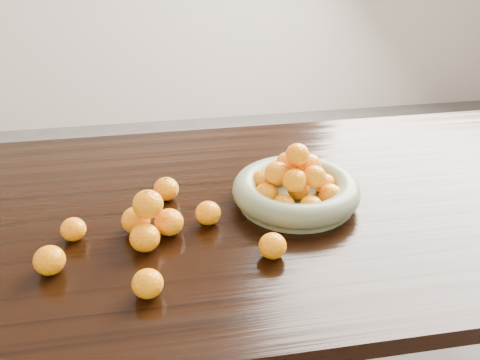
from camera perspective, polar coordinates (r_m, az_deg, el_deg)
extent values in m
cube|color=black|center=(1.35, 1.09, -3.25)|extent=(2.00, 1.00, 0.04)
cube|color=black|center=(2.22, 23.01, -3.40)|extent=(0.08, 0.08, 0.71)
cylinder|color=#747E5C|center=(1.35, 5.94, -2.14)|extent=(0.28, 0.28, 0.01)
torus|color=#747E5C|center=(1.33, 6.00, -1.03)|extent=(0.32, 0.32, 0.06)
ellipsoid|color=#FF9407|center=(1.36, 9.00, -0.37)|extent=(0.05, 0.05, 0.05)
ellipsoid|color=#FF9407|center=(1.40, 6.88, 0.76)|extent=(0.06, 0.06, 0.06)
ellipsoid|color=#FF9407|center=(1.40, 4.20, 0.77)|extent=(0.06, 0.06, 0.05)
ellipsoid|color=#FF9407|center=(1.35, 2.43, -0.11)|extent=(0.06, 0.06, 0.06)
ellipsoid|color=#FF9407|center=(1.29, 2.80, -1.57)|extent=(0.06, 0.06, 0.06)
ellipsoid|color=#FF9407|center=(1.26, 4.68, -2.67)|extent=(0.05, 0.05, 0.05)
ellipsoid|color=#FF9407|center=(1.26, 7.59, -2.83)|extent=(0.05, 0.05, 0.05)
ellipsoid|color=#FF9407|center=(1.31, 9.64, -1.56)|extent=(0.06, 0.06, 0.05)
ellipsoid|color=#FF9407|center=(1.33, 6.26, -0.96)|extent=(0.06, 0.06, 0.05)
ellipsoid|color=#FF9407|center=(1.34, 7.45, 1.58)|extent=(0.06, 0.06, 0.06)
ellipsoid|color=#FF9407|center=(1.35, 5.13, 1.83)|extent=(0.06, 0.06, 0.06)
ellipsoid|color=#FF9407|center=(1.30, 3.98, 0.69)|extent=(0.06, 0.06, 0.06)
ellipsoid|color=#FF9407|center=(1.27, 5.84, -0.07)|extent=(0.06, 0.06, 0.06)
ellipsoid|color=#FF9407|center=(1.29, 7.95, 0.39)|extent=(0.06, 0.06, 0.05)
ellipsoid|color=#FF9407|center=(1.29, 6.15, 2.71)|extent=(0.06, 0.06, 0.05)
ellipsoid|color=#FF9407|center=(1.17, -10.12, -6.09)|extent=(0.07, 0.07, 0.06)
ellipsoid|color=#FF9407|center=(1.22, -7.58, -4.48)|extent=(0.07, 0.07, 0.06)
ellipsoid|color=#FF9407|center=(1.24, -11.05, -4.24)|extent=(0.07, 0.07, 0.06)
ellipsoid|color=#FF9407|center=(1.18, -9.80, -2.57)|extent=(0.07, 0.07, 0.06)
ellipsoid|color=#FF9407|center=(1.36, -7.88, -0.95)|extent=(0.06, 0.06, 0.06)
ellipsoid|color=#FF9407|center=(1.05, -9.83, -10.83)|extent=(0.06, 0.06, 0.06)
ellipsoid|color=#FF9407|center=(1.14, 3.49, -7.03)|extent=(0.06, 0.06, 0.06)
ellipsoid|color=#FF9407|center=(1.25, -17.35, -5.04)|extent=(0.06, 0.06, 0.05)
ellipsoid|color=#FF9407|center=(1.25, -3.42, -3.54)|extent=(0.06, 0.06, 0.06)
ellipsoid|color=#FF9407|center=(1.16, -19.66, -8.07)|extent=(0.06, 0.06, 0.06)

